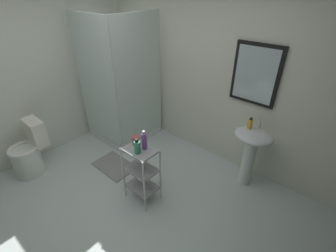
% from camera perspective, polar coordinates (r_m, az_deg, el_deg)
% --- Properties ---
extents(ground_plane, '(4.20, 4.20, 0.02)m').
position_cam_1_polar(ground_plane, '(2.97, -13.31, -20.96)').
color(ground_plane, silver).
extents(wall_back, '(4.20, 0.14, 2.50)m').
position_cam_1_polar(wall_back, '(3.37, 10.17, 12.64)').
color(wall_back, silver).
rests_on(wall_back, ground_plane).
extents(wall_left, '(0.10, 4.20, 2.50)m').
position_cam_1_polar(wall_left, '(3.75, -33.43, 9.87)').
color(wall_left, silver).
rests_on(wall_left, ground_plane).
extents(shower_stall, '(0.92, 0.92, 2.00)m').
position_cam_1_polar(shower_stall, '(3.98, -10.92, 3.13)').
color(shower_stall, white).
rests_on(shower_stall, ground_plane).
extents(pedestal_sink, '(0.46, 0.37, 0.81)m').
position_cam_1_polar(pedestal_sink, '(3.07, 19.52, -4.91)').
color(pedestal_sink, white).
rests_on(pedestal_sink, ground_plane).
extents(sink_faucet, '(0.03, 0.03, 0.10)m').
position_cam_1_polar(sink_faucet, '(3.02, 21.35, 0.45)').
color(sink_faucet, silver).
rests_on(sink_faucet, pedestal_sink).
extents(toilet, '(0.37, 0.49, 0.76)m').
position_cam_1_polar(toilet, '(3.76, -30.62, -5.66)').
color(toilet, white).
rests_on(toilet, ground_plane).
extents(storage_cart, '(0.38, 0.28, 0.74)m').
position_cam_1_polar(storage_cart, '(2.80, -6.49, -10.66)').
color(storage_cart, silver).
rests_on(storage_cart, ground_plane).
extents(hand_soap_bottle, '(0.06, 0.06, 0.14)m').
position_cam_1_polar(hand_soap_bottle, '(2.97, 19.32, 0.53)').
color(hand_soap_bottle, gold).
rests_on(hand_soap_bottle, pedestal_sink).
extents(conditioner_bottle_purple, '(0.06, 0.06, 0.23)m').
position_cam_1_polar(conditioner_bottle_purple, '(2.57, -5.80, -3.61)').
color(conditioner_bottle_purple, '#864A9F').
rests_on(conditioner_bottle_purple, storage_cart).
extents(body_wash_bottle_green, '(0.07, 0.07, 0.18)m').
position_cam_1_polar(body_wash_bottle_green, '(2.52, -7.48, -5.05)').
color(body_wash_bottle_green, '#359065').
rests_on(body_wash_bottle_green, storage_cart).
extents(rinse_cup, '(0.08, 0.08, 0.10)m').
position_cam_1_polar(rinse_cup, '(2.67, -7.81, -3.49)').
color(rinse_cup, '#B24742').
rests_on(rinse_cup, storage_cart).
extents(bath_mat, '(0.60, 0.40, 0.02)m').
position_cam_1_polar(bath_mat, '(3.59, -12.86, -9.34)').
color(bath_mat, gray).
rests_on(bath_mat, ground_plane).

